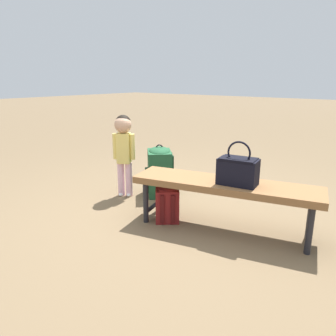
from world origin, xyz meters
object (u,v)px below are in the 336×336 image
(handbag, at_px, (238,170))
(park_bench, at_px, (225,188))
(backpack_large, at_px, (159,170))
(backpack_small, at_px, (167,203))
(child_standing, at_px, (124,143))

(handbag, bearing_deg, park_bench, -2.00)
(backpack_large, bearing_deg, backpack_small, 135.84)
(park_bench, height_order, child_standing, child_standing)
(park_bench, relative_size, backpack_small, 4.52)
(child_standing, distance_m, backpack_large, 0.51)
(park_bench, xyz_separation_m, handbag, (-0.12, 0.00, 0.18))
(park_bench, xyz_separation_m, child_standing, (1.31, -0.07, 0.22))
(child_standing, distance_m, backpack_small, 0.95)
(backpack_small, bearing_deg, backpack_large, -44.16)
(park_bench, distance_m, backpack_small, 0.57)
(park_bench, bearing_deg, backpack_large, -18.30)
(park_bench, distance_m, backpack_large, 1.08)
(backpack_large, xyz_separation_m, backpack_small, (-0.53, 0.51, -0.11))
(handbag, height_order, child_standing, child_standing)
(park_bench, bearing_deg, child_standing, -2.89)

